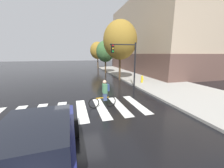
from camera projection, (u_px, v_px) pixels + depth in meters
The scene contains 11 objects.
ground_plane at pixel (81, 110), 7.90m from camera, with size 120.00×120.00×0.00m, color black.
sidewalk at pixel (199, 96), 10.27m from camera, with size 6.50×50.00×0.15m, color #9E9B93.
crosswalk_stripes at pixel (71, 111), 7.75m from camera, with size 8.66×3.35×0.01m.
sedan_near at pixel (38, 149), 3.48m from camera, with size 2.22×4.63×1.59m.
cyclist at pixel (104, 94), 8.17m from camera, with size 1.71×0.36×1.69m.
traffic_light_near at pixel (127, 58), 12.22m from camera, with size 2.47×0.28×4.20m.
fire_hydrant at pixel (142, 79), 14.66m from camera, with size 0.33×0.22×0.78m.
street_tree_near at pixel (120, 40), 15.97m from camera, with size 3.97×3.97×7.07m.
street_tree_mid at pixel (105, 51), 22.12m from camera, with size 2.98×2.98×5.30m.
street_tree_far at pixel (98, 50), 29.97m from camera, with size 3.26×3.26×5.79m.
corner_building at pixel (174, 39), 25.66m from camera, with size 18.05×21.22×12.14m.
Camera 1 is at (-0.31, -7.59, 3.21)m, focal length 21.74 mm.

